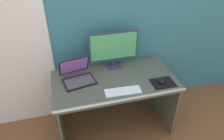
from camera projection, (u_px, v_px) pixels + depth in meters
ground_plane at (114, 125)px, 2.71m from camera, size 8.00×8.00×0.00m
wall_back at (104, 20)px, 2.36m from camera, size 6.00×0.04×2.50m
door_left at (12, 51)px, 2.25m from camera, size 0.82×0.02×2.02m
desk at (114, 91)px, 2.39m from camera, size 1.35×0.71×0.73m
monitor at (114, 48)px, 2.39m from camera, size 0.57×0.14×0.44m
laptop at (78, 76)px, 2.28m from camera, size 0.39×0.37×0.23m
keyboard_external at (123, 91)px, 2.13m from camera, size 0.38×0.15×0.01m
mousepad at (163, 83)px, 2.25m from camera, size 0.25×0.20×0.00m
mouse at (161, 81)px, 2.25m from camera, size 0.06×0.10×0.04m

